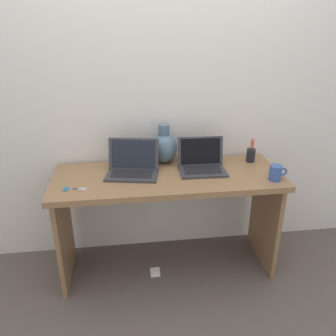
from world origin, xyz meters
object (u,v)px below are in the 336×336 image
Objects in this scene: laptop_right at (201,162)px; green_vase at (164,147)px; scissors at (70,189)px; coffee_mug at (276,173)px; pen_cup at (251,155)px; power_brick at (155,272)px; laptop_left at (133,165)px.

laptop_right is 0.30m from green_vase.
green_vase is 0.73m from scissors.
green_vase reaches higher than laptop_right.
pen_cup is at bearing 99.08° from coffee_mug.
coffee_mug is 1.12m from power_brick.
green_vase is at bearing 71.04° from power_brick.
power_brick is (0.13, -0.14, -0.81)m from laptop_left.
pen_cup is (0.63, -0.07, -0.06)m from green_vase.
pen_cup is at bearing 17.80° from power_brick.
pen_cup is at bearing 12.96° from scissors.
laptop_left is 3.13× the size of coffee_mug.
coffee_mug is 1.72× the size of power_brick.
laptop_left is 0.47m from laptop_right.
pen_cup is 1.29m from scissors.
green_vase is (0.23, 0.17, 0.06)m from laptop_left.
power_brick is at bearing 5.76° from scissors.
coffee_mug is at bearing -6.13° from power_brick.
laptop_left is 0.29m from green_vase.
pen_cup is (0.39, 0.09, -0.00)m from laptop_right.
scissors is 2.11× the size of power_brick.
coffee_mug reaches higher than power_brick.
laptop_left reaches higher than laptop_right.
laptop_left reaches higher than scissors.
laptop_left is at bearing 26.02° from scissors.
pen_cup is at bearing 6.43° from laptop_left.
green_vase is 0.64m from pen_cup.
laptop_left reaches higher than power_brick.
scissors is (-0.86, -0.19, -0.05)m from laptop_right.
pen_cup reaches higher than power_brick.
laptop_left is 1.17× the size of laptop_right.
coffee_mug is (0.68, -0.39, -0.07)m from green_vase.
laptop_left is 1.32× the size of green_vase.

